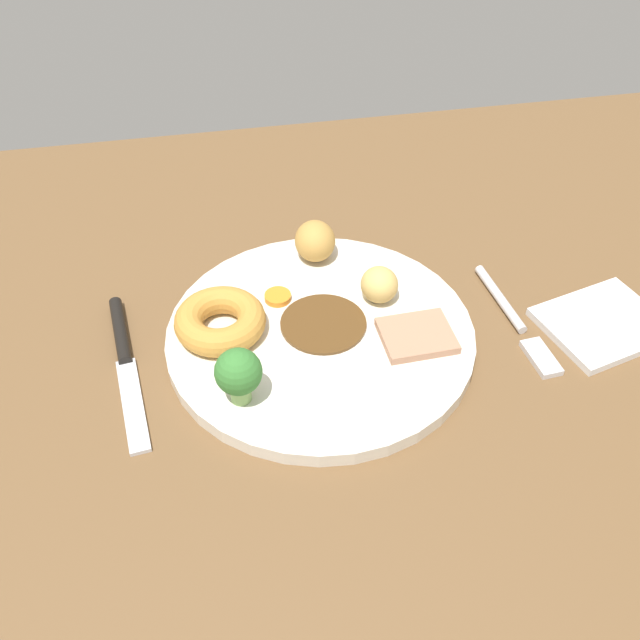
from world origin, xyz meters
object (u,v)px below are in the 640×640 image
Objects in this scene: roast_potato_right at (315,241)px; broccoli_floret at (239,373)px; knife at (125,356)px; dinner_plate at (320,333)px; fork at (516,321)px; folded_napkin at (603,324)px; carrot_coin_front at (282,296)px; meat_slice_main at (417,336)px; yorkshire_pudding at (220,321)px; roast_potato_left at (379,285)px.

broccoli_floret reaches higher than roast_potato_right.
knife is (9.76, -7.78, -4.01)cm from broccoli_floret.
dinner_plate is 18.67cm from fork.
broccoli_floret reaches higher than folded_napkin.
fork is 0.83× the size of knife.
knife is (14.94, 3.99, -1.24)cm from carrot_coin_front.
carrot_coin_front is 22.34cm from fork.
broccoli_floret is at bearing 66.26° from carrot_coin_front.
meat_slice_main is 10.52cm from fork.
meat_slice_main is 13.50cm from carrot_coin_front.
yorkshire_pudding is 9.14cm from knife.
roast_potato_right is 7.51cm from carrot_coin_front.
roast_potato_right is 1.88× the size of carrot_coin_front.
roast_potato_right reaches higher than knife.
carrot_coin_front is at bearing -113.74° from broccoli_floret.
fork is at bearing 144.50° from roast_potato_right.
yorkshire_pudding is at bearing 41.73° from roast_potato_right.
yorkshire_pudding is 1.59× the size of broccoli_floret.
broccoli_floret is (9.51, 17.67, 1.11)cm from roast_potato_right.
roast_potato_right is at bearing -57.85° from roast_potato_left.
knife is at bearing 27.16° from roast_potato_right.
roast_potato_left is at bearing 169.58° from carrot_coin_front.
roast_potato_right is (6.74, -13.62, 1.55)cm from meat_slice_main.
carrot_coin_front is 0.17× the size of fork.
fork is (-12.31, 4.60, -2.71)cm from roast_potato_left.
carrot_coin_front reaches higher than fork.
carrot_coin_front is 30.49cm from folded_napkin.
meat_slice_main is 0.34× the size of knife.
roast_potato_right is 21.85cm from knife.
dinner_plate is 1.84× the size of fork.
fork is (-26.58, -5.49, -4.08)cm from broccoli_floret.
carrot_coin_front is at bearing -111.13° from fork.
carrot_coin_front reaches higher than knife.
fork is (-10.33, -1.44, -1.41)cm from meat_slice_main.
broccoli_floret is 0.34× the size of fork.
carrot_coin_front is at bearing -150.87° from yorkshire_pudding.
yorkshire_pudding is 35.84cm from folded_napkin.
meat_slice_main is at bearing 108.16° from roast_potato_left.
folded_napkin is at bearing 162.32° from roast_potato_left.
carrot_coin_front is (11.07, -7.72, -0.11)cm from meat_slice_main.
meat_slice_main is 0.42× the size of fork.
broccoli_floret reaches higher than yorkshire_pudding.
meat_slice_main is 0.58× the size of folded_napkin.
meat_slice_main is (-8.27, 3.03, 1.10)cm from dinner_plate.
meat_slice_main is at bearing -166.00° from broccoli_floret.
folded_napkin is (-18.29, 0.42, -1.40)cm from meat_slice_main.
fork is 36.41cm from knife.
roast_potato_left is at bearing -71.84° from meat_slice_main.
roast_potato_right reaches higher than fork.
roast_potato_left is (-15.18, -1.72, 0.41)cm from yorkshire_pudding.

